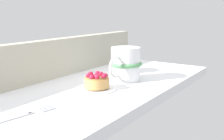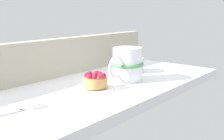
{
  "view_description": "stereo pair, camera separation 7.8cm",
  "coord_description": "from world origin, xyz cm",
  "px_view_note": "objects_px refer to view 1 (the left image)",
  "views": [
    {
      "loc": [
        -59.09,
        -45.85,
        20.46
      ],
      "look_at": [
        4.44,
        -3.19,
        4.14
      ],
      "focal_mm": 45.2,
      "sensor_mm": 36.0,
      "label": 1
    },
    {
      "loc": [
        -54.41,
        -52.1,
        20.46
      ],
      "look_at": [
        4.44,
        -3.19,
        4.14
      ],
      "focal_mm": 45.2,
      "sensor_mm": 36.0,
      "label": 2
    }
  ],
  "objects_px": {
    "coffee_mug": "(125,64)",
    "dessert_plate": "(97,88)",
    "dessert_fork": "(20,115)",
    "sugar_bowl": "(127,64)",
    "raspberry_tart": "(97,81)"
  },
  "relations": [
    {
      "from": "coffee_mug",
      "to": "dessert_plate",
      "type": "bearing_deg",
      "value": 175.75
    },
    {
      "from": "dessert_fork",
      "to": "sugar_bowl",
      "type": "height_order",
      "value": "sugar_bowl"
    },
    {
      "from": "dessert_fork",
      "to": "sugar_bowl",
      "type": "xyz_separation_m",
      "value": [
        0.47,
        0.04,
        0.02
      ]
    },
    {
      "from": "raspberry_tart",
      "to": "dessert_fork",
      "type": "distance_m",
      "value": 0.24
    },
    {
      "from": "raspberry_tart",
      "to": "coffee_mug",
      "type": "bearing_deg",
      "value": -4.23
    },
    {
      "from": "dessert_plate",
      "to": "coffee_mug",
      "type": "bearing_deg",
      "value": -4.25
    },
    {
      "from": "dessert_fork",
      "to": "sugar_bowl",
      "type": "relative_size",
      "value": 1.92
    },
    {
      "from": "raspberry_tart",
      "to": "dessert_fork",
      "type": "relative_size",
      "value": 0.42
    },
    {
      "from": "dessert_plate",
      "to": "sugar_bowl",
      "type": "relative_size",
      "value": 1.28
    },
    {
      "from": "dessert_plate",
      "to": "coffee_mug",
      "type": "height_order",
      "value": "coffee_mug"
    },
    {
      "from": "coffee_mug",
      "to": "raspberry_tart",
      "type": "bearing_deg",
      "value": 175.77
    },
    {
      "from": "dessert_fork",
      "to": "raspberry_tart",
      "type": "bearing_deg",
      "value": -1.57
    },
    {
      "from": "sugar_bowl",
      "to": "dessert_plate",
      "type": "bearing_deg",
      "value": -168.37
    },
    {
      "from": "dessert_plate",
      "to": "dessert_fork",
      "type": "relative_size",
      "value": 0.67
    },
    {
      "from": "coffee_mug",
      "to": "sugar_bowl",
      "type": "height_order",
      "value": "coffee_mug"
    }
  ]
}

